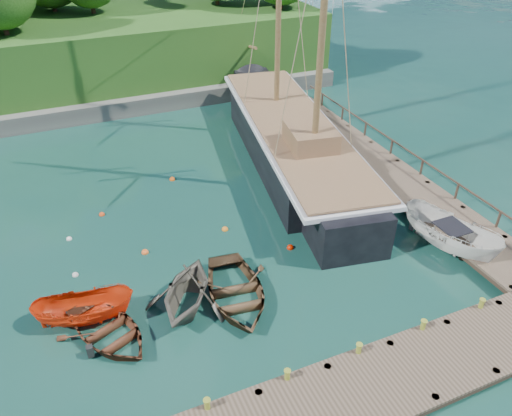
# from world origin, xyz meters

# --- Properties ---
(ground) EXTENTS (160.00, 160.00, 0.00)m
(ground) POSITION_xyz_m (0.00, 0.00, 0.00)
(ground) COLOR #103831
(ground) RESTS_ON ground
(dock_near) EXTENTS (20.00, 3.20, 1.10)m
(dock_near) POSITION_xyz_m (2.00, -6.50, 0.43)
(dock_near) COLOR #483A2C
(dock_near) RESTS_ON ground
(dock_east) EXTENTS (3.20, 24.00, 1.10)m
(dock_east) POSITION_xyz_m (11.50, 7.00, 0.43)
(dock_east) COLOR #483A2C
(dock_east) RESTS_ON ground
(bollard_1) EXTENTS (0.26, 0.26, 0.45)m
(bollard_1) POSITION_xyz_m (-1.00, -5.10, 0.00)
(bollard_1) COLOR olive
(bollard_1) RESTS_ON ground
(bollard_2) EXTENTS (0.26, 0.26, 0.45)m
(bollard_2) POSITION_xyz_m (2.00, -5.10, 0.00)
(bollard_2) COLOR olive
(bollard_2) RESTS_ON ground
(bollard_3) EXTENTS (0.26, 0.26, 0.45)m
(bollard_3) POSITION_xyz_m (5.00, -5.10, 0.00)
(bollard_3) COLOR olive
(bollard_3) RESTS_ON ground
(bollard_4) EXTENTS (0.26, 0.26, 0.45)m
(bollard_4) POSITION_xyz_m (8.00, -5.10, 0.00)
(bollard_4) COLOR olive
(bollard_4) RESTS_ON ground
(rowboat_0) EXTENTS (4.66, 5.29, 0.91)m
(rowboat_0) POSITION_xyz_m (-6.49, -0.06, 0.00)
(rowboat_0) COLOR #4D2918
(rowboat_0) RESTS_ON ground
(rowboat_1) EXTENTS (5.28, 5.45, 2.20)m
(rowboat_1) POSITION_xyz_m (-3.08, 0.37, 0.00)
(rowboat_1) COLOR #5F5A4E
(rowboat_1) RESTS_ON ground
(rowboat_2) EXTENTS (4.24, 5.51, 1.06)m
(rowboat_2) POSITION_xyz_m (-0.99, -0.03, 0.00)
(rowboat_2) COLOR #4F3823
(rowboat_2) RESTS_ON ground
(motorboat_orange) EXTENTS (4.37, 2.41, 1.60)m
(motorboat_orange) POSITION_xyz_m (-7.21, 1.21, 0.00)
(motorboat_orange) COLOR red
(motorboat_orange) RESTS_ON ground
(cabin_boat_white) EXTENTS (3.24, 5.67, 2.06)m
(cabin_boat_white) POSITION_xyz_m (10.00, -0.92, 0.00)
(cabin_boat_white) COLOR silver
(cabin_boat_white) RESTS_ON ground
(schooner) EXTENTS (8.67, 27.99, 20.73)m
(schooner) POSITION_xyz_m (7.14, 10.62, 1.15)
(schooner) COLOR black
(schooner) RESTS_ON ground
(mooring_buoy_0) EXTENTS (0.30, 0.30, 0.30)m
(mooring_buoy_0) POSITION_xyz_m (-7.33, 4.45, 0.00)
(mooring_buoy_0) COLOR silver
(mooring_buoy_0) RESTS_ON ground
(mooring_buoy_1) EXTENTS (0.36, 0.36, 0.36)m
(mooring_buoy_1) POSITION_xyz_m (-3.94, 4.83, 0.00)
(mooring_buoy_1) COLOR orange
(mooring_buoy_1) RESTS_ON ground
(mooring_buoy_2) EXTENTS (0.35, 0.35, 0.35)m
(mooring_buoy_2) POSITION_xyz_m (0.39, 5.09, 0.00)
(mooring_buoy_2) COLOR orange
(mooring_buoy_2) RESTS_ON ground
(mooring_buoy_3) EXTENTS (0.29, 0.29, 0.29)m
(mooring_buoy_3) POSITION_xyz_m (3.92, 6.07, 0.00)
(mooring_buoy_3) COLOR white
(mooring_buoy_3) RESTS_ON ground
(mooring_buoy_4) EXTENTS (0.32, 0.32, 0.32)m
(mooring_buoy_4) POSITION_xyz_m (-5.38, 9.10, 0.00)
(mooring_buoy_4) COLOR #D34113
(mooring_buoy_4) RESTS_ON ground
(mooring_buoy_5) EXTENTS (0.35, 0.35, 0.35)m
(mooring_buoy_5) POSITION_xyz_m (-0.77, 11.33, 0.00)
(mooring_buoy_5) COLOR #D04D0F
(mooring_buoy_5) RESTS_ON ground
(mooring_buoy_6) EXTENTS (0.29, 0.29, 0.29)m
(mooring_buoy_6) POSITION_xyz_m (-7.29, 7.49, 0.00)
(mooring_buoy_6) COLOR white
(mooring_buoy_6) RESTS_ON ground
(mooring_buoy_7) EXTENTS (0.35, 0.35, 0.35)m
(mooring_buoy_7) POSITION_xyz_m (2.87, 2.31, 0.00)
(mooring_buoy_7) COLOR red
(mooring_buoy_7) RESTS_ON ground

